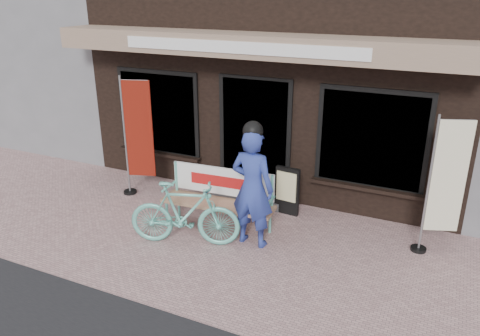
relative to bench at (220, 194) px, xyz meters
The scene contains 9 objects.
ground 0.87m from the bench, 88.69° to the right, with size 70.00×70.00×0.00m, color tan.
storefront 4.95m from the bench, 89.80° to the left, with size 7.00×6.77×6.00m.
neighbor_left_near 10.12m from the bench, 150.26° to the left, with size 10.00×7.00×6.40m, color slate.
bench is the anchor object (origin of this frame).
person 0.79m from the bench, 20.37° to the right, with size 0.67×0.46×1.90m.
bicycle 0.72m from the bench, 109.03° to the right, with size 0.46×1.64×0.99m, color #61BEAC.
nobori_red 2.07m from the bench, 164.59° to the left, with size 0.65×0.33×2.20m.
nobori_cream 3.25m from the bench, 11.61° to the left, with size 0.60×0.32×2.05m.
menu_stand 1.21m from the bench, 48.33° to the left, with size 0.42×0.13×0.83m.
Camera 1 is at (3.08, -5.26, 3.60)m, focal length 35.00 mm.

